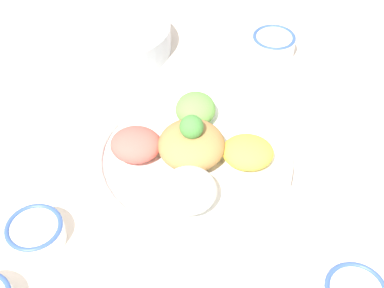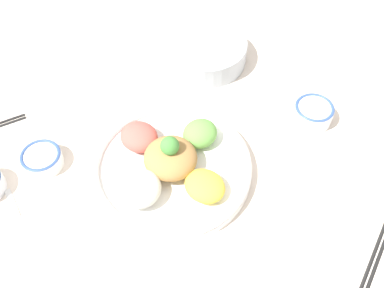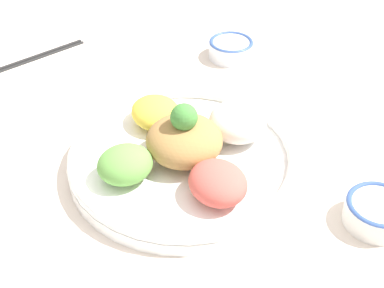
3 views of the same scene
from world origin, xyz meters
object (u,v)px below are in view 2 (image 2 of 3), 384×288
object	(u,v)px
side_serving_bowl	(204,50)
rice_bowl_blue	(42,159)
sauce_bowl_red	(313,113)
chopsticks_pair_near	(375,260)
salad_platter	(170,165)
serving_spoon_main	(125,47)
serving_spoon_extra	(18,218)

from	to	relation	value
side_serving_bowl	rice_bowl_blue	bearing A→B (deg)	88.69
sauce_bowl_red	chopsticks_pair_near	distance (m)	0.35
sauce_bowl_red	rice_bowl_blue	distance (m)	0.61
salad_platter	serving_spoon_main	distance (m)	0.43
salad_platter	serving_spoon_main	world-z (taller)	salad_platter
serving_spoon_extra	chopsticks_pair_near	bearing A→B (deg)	-127.37
salad_platter	rice_bowl_blue	world-z (taller)	salad_platter
rice_bowl_blue	serving_spoon_main	world-z (taller)	rice_bowl_blue
rice_bowl_blue	serving_spoon_main	bearing A→B (deg)	-64.87
sauce_bowl_red	serving_spoon_extra	xyz separation A→B (m)	(0.26, 0.63, -0.02)
sauce_bowl_red	serving_spoon_main	size ratio (longest dim) A/B	0.64
rice_bowl_blue	salad_platter	bearing A→B (deg)	-139.05
salad_platter	serving_spoon_main	bearing A→B (deg)	-26.38
serving_spoon_main	serving_spoon_extra	bearing A→B (deg)	91.45
sauce_bowl_red	chopsticks_pair_near	size ratio (longest dim) A/B	0.43
chopsticks_pair_near	serving_spoon_main	size ratio (longest dim) A/B	1.50
sauce_bowl_red	serving_spoon_extra	size ratio (longest dim) A/B	0.73
serving_spoon_main	serving_spoon_extra	size ratio (longest dim) A/B	1.14
chopsticks_pair_near	serving_spoon_extra	xyz separation A→B (m)	(0.55, 0.43, -0.00)
chopsticks_pair_near	serving_spoon_extra	world-z (taller)	chopsticks_pair_near
salad_platter	serving_spoon_main	size ratio (longest dim) A/B	2.45
side_serving_bowl	serving_spoon_extra	distance (m)	0.60
side_serving_bowl	chopsticks_pair_near	xyz separation A→B (m)	(-0.61, 0.17, -0.03)
serving_spoon_extra	rice_bowl_blue	bearing A→B (deg)	-40.76
sauce_bowl_red	serving_spoon_main	distance (m)	0.53
side_serving_bowl	chopsticks_pair_near	bearing A→B (deg)	164.54
sauce_bowl_red	serving_spoon_extra	world-z (taller)	sauce_bowl_red
side_serving_bowl	chopsticks_pair_near	world-z (taller)	side_serving_bowl
sauce_bowl_red	side_serving_bowl	size ratio (longest dim) A/B	0.41
sauce_bowl_red	chopsticks_pair_near	bearing A→B (deg)	145.63
rice_bowl_blue	serving_spoon_extra	distance (m)	0.14
sauce_bowl_red	side_serving_bowl	world-z (taller)	side_serving_bowl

